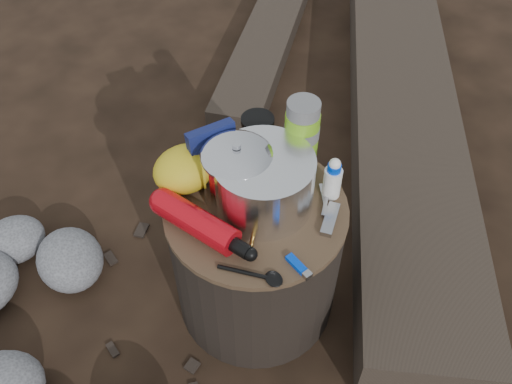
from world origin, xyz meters
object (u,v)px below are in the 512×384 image
log_main (402,113)px  camping_pot (237,173)px  fuel_bottle (197,222)px  travel_mug (258,137)px  stump (256,257)px  thermos (301,138)px

log_main → camping_pot: (-0.89, -0.30, 0.41)m
log_main → fuel_bottle: (-1.03, -0.34, 0.36)m
camping_pot → travel_mug: size_ratio=1.38×
camping_pot → travel_mug: bearing=41.0°
stump → log_main: stump is taller
stump → camping_pot: size_ratio=2.69×
camping_pot → log_main: bearing=18.5°
stump → fuel_bottle: bearing=176.2°
thermos → travel_mug: size_ratio=1.75×
thermos → log_main: bearing=22.8°
stump → camping_pot: (-0.02, 0.06, 0.30)m
log_main → camping_pot: bearing=-124.0°
fuel_bottle → travel_mug: (0.26, 0.15, 0.03)m
fuel_bottle → thermos: bearing=-14.0°
stump → camping_pot: bearing=107.2°
log_main → fuel_bottle: size_ratio=7.71×
log_main → travel_mug: size_ratio=17.68×
stump → travel_mug: travel_mug is taller
fuel_bottle → thermos: 0.34m
travel_mug → thermos: bearing=-57.5°
stump → log_main: 0.95m
log_main → travel_mug: 0.88m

